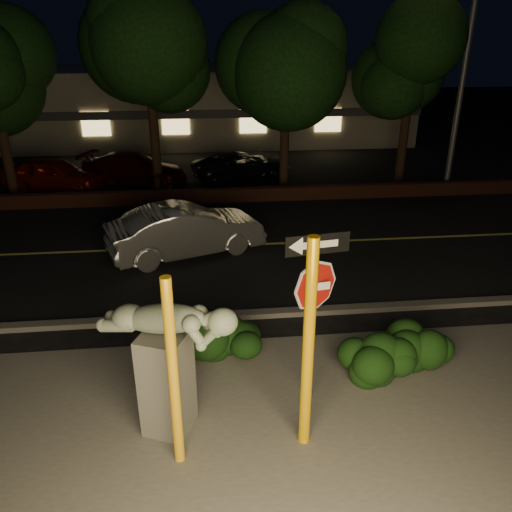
{
  "coord_description": "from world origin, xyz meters",
  "views": [
    {
      "loc": [
        -0.7,
        -6.5,
        5.6
      ],
      "look_at": [
        0.28,
        2.56,
        1.6
      ],
      "focal_mm": 35.0,
      "sensor_mm": 36.0,
      "label": 1
    }
  ],
  "objects_px": {
    "yellow_pole_right": "(308,349)",
    "parked_car_red": "(54,174)",
    "signpost": "(316,287)",
    "streetlight": "(467,6)",
    "parked_car_dark": "(242,166)",
    "sculpture": "(167,353)",
    "silver_sedan": "(186,230)",
    "parked_car_darkred": "(134,169)",
    "yellow_pole_left": "(173,376)"
  },
  "relations": [
    {
      "from": "yellow_pole_left",
      "to": "parked_car_darkred",
      "type": "relative_size",
      "value": 0.68
    },
    {
      "from": "sculpture",
      "to": "parked_car_dark",
      "type": "height_order",
      "value": "sculpture"
    },
    {
      "from": "yellow_pole_left",
      "to": "silver_sedan",
      "type": "height_order",
      "value": "yellow_pole_left"
    },
    {
      "from": "streetlight",
      "to": "sculpture",
      "type": "bearing_deg",
      "value": -129.12
    },
    {
      "from": "yellow_pole_left",
      "to": "parked_car_dark",
      "type": "bearing_deg",
      "value": 81.97
    },
    {
      "from": "yellow_pole_right",
      "to": "signpost",
      "type": "bearing_deg",
      "value": 72.95
    },
    {
      "from": "yellow_pole_right",
      "to": "silver_sedan",
      "type": "bearing_deg",
      "value": 104.28
    },
    {
      "from": "sculpture",
      "to": "streetlight",
      "type": "bearing_deg",
      "value": 72.98
    },
    {
      "from": "streetlight",
      "to": "parked_car_red",
      "type": "relative_size",
      "value": 2.83
    },
    {
      "from": "yellow_pole_left",
      "to": "yellow_pole_right",
      "type": "height_order",
      "value": "yellow_pole_right"
    },
    {
      "from": "streetlight",
      "to": "parked_car_dark",
      "type": "height_order",
      "value": "streetlight"
    },
    {
      "from": "signpost",
      "to": "parked_car_dark",
      "type": "bearing_deg",
      "value": 81.42
    },
    {
      "from": "parked_car_darkred",
      "to": "streetlight",
      "type": "bearing_deg",
      "value": -83.09
    },
    {
      "from": "yellow_pole_left",
      "to": "streetlight",
      "type": "xyz_separation_m",
      "value": [
        9.89,
        12.92,
        5.12
      ]
    },
    {
      "from": "streetlight",
      "to": "parked_car_darkred",
      "type": "bearing_deg",
      "value": 169.56
    },
    {
      "from": "parked_car_darkred",
      "to": "yellow_pole_right",
      "type": "bearing_deg",
      "value": -147.05
    },
    {
      "from": "yellow_pole_left",
      "to": "streetlight",
      "type": "bearing_deg",
      "value": 52.56
    },
    {
      "from": "sculpture",
      "to": "silver_sedan",
      "type": "bearing_deg",
      "value": 111.39
    },
    {
      "from": "yellow_pole_right",
      "to": "sculpture",
      "type": "relative_size",
      "value": 1.47
    },
    {
      "from": "signpost",
      "to": "parked_car_darkred",
      "type": "relative_size",
      "value": 0.68
    },
    {
      "from": "silver_sedan",
      "to": "parked_car_darkred",
      "type": "relative_size",
      "value": 0.99
    },
    {
      "from": "yellow_pole_right",
      "to": "signpost",
      "type": "distance_m",
      "value": 1.11
    },
    {
      "from": "yellow_pole_right",
      "to": "parked_car_darkred",
      "type": "distance_m",
      "value": 15.63
    },
    {
      "from": "yellow_pole_left",
      "to": "signpost",
      "type": "height_order",
      "value": "signpost"
    },
    {
      "from": "sculpture",
      "to": "parked_car_dark",
      "type": "distance_m",
      "value": 14.97
    },
    {
      "from": "silver_sedan",
      "to": "parked_car_darkred",
      "type": "xyz_separation_m",
      "value": [
        -2.28,
        7.67,
        -0.08
      ]
    },
    {
      "from": "yellow_pole_left",
      "to": "sculpture",
      "type": "bearing_deg",
      "value": 100.97
    },
    {
      "from": "silver_sedan",
      "to": "parked_car_dark",
      "type": "height_order",
      "value": "silver_sedan"
    },
    {
      "from": "yellow_pole_left",
      "to": "signpost",
      "type": "xyz_separation_m",
      "value": [
        2.15,
        1.14,
        0.64
      ]
    },
    {
      "from": "yellow_pole_left",
      "to": "yellow_pole_right",
      "type": "relative_size",
      "value": 0.88
    },
    {
      "from": "streetlight",
      "to": "parked_car_dark",
      "type": "xyz_separation_m",
      "value": [
        -7.71,
        2.5,
        -6.01
      ]
    },
    {
      "from": "silver_sedan",
      "to": "parked_car_dark",
      "type": "distance_m",
      "value": 8.19
    },
    {
      "from": "sculpture",
      "to": "silver_sedan",
      "type": "xyz_separation_m",
      "value": [
        0.1,
        6.87,
        -0.69
      ]
    },
    {
      "from": "sculpture",
      "to": "parked_car_red",
      "type": "xyz_separation_m",
      "value": [
        -5.22,
        13.8,
        -0.73
      ]
    },
    {
      "from": "sculpture",
      "to": "parked_car_dark",
      "type": "relative_size",
      "value": 0.54
    },
    {
      "from": "parked_car_dark",
      "to": "streetlight",
      "type": "bearing_deg",
      "value": -126.12
    },
    {
      "from": "parked_car_dark",
      "to": "parked_car_darkred",
      "type": "bearing_deg",
      "value": 74.73
    },
    {
      "from": "signpost",
      "to": "streetlight",
      "type": "bearing_deg",
      "value": 48.22
    },
    {
      "from": "sculpture",
      "to": "parked_car_dark",
      "type": "bearing_deg",
      "value": 103.37
    },
    {
      "from": "yellow_pole_right",
      "to": "parked_car_darkred",
      "type": "relative_size",
      "value": 0.77
    },
    {
      "from": "signpost",
      "to": "silver_sedan",
      "type": "distance_m",
      "value": 6.9
    },
    {
      "from": "yellow_pole_left",
      "to": "sculpture",
      "type": "relative_size",
      "value": 1.3
    },
    {
      "from": "signpost",
      "to": "parked_car_darkred",
      "type": "distance_m",
      "value": 14.82
    },
    {
      "from": "streetlight",
      "to": "yellow_pole_right",
      "type": "bearing_deg",
      "value": -122.09
    },
    {
      "from": "parked_car_darkred",
      "to": "signpost",
      "type": "bearing_deg",
      "value": -144.92
    },
    {
      "from": "yellow_pole_right",
      "to": "parked_car_red",
      "type": "bearing_deg",
      "value": 116.72
    },
    {
      "from": "silver_sedan",
      "to": "parked_car_red",
      "type": "distance_m",
      "value": 8.73
    },
    {
      "from": "silver_sedan",
      "to": "parked_car_darkred",
      "type": "bearing_deg",
      "value": -3.68
    },
    {
      "from": "parked_car_red",
      "to": "yellow_pole_left",
      "type": "bearing_deg",
      "value": -145.65
    },
    {
      "from": "streetlight",
      "to": "parked_car_dark",
      "type": "relative_size",
      "value": 2.65
    }
  ]
}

